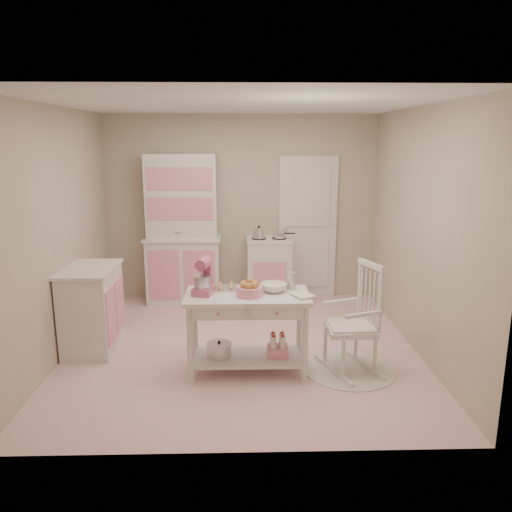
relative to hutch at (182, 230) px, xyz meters
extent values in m
plane|color=pink|center=(0.82, -1.66, -1.04)|extent=(3.80, 3.80, 0.00)
cube|color=white|center=(0.82, -1.66, 1.56)|extent=(3.80, 3.80, 0.04)
cube|color=beige|center=(0.82, 0.24, 0.26)|extent=(3.80, 0.04, 2.60)
cube|color=beige|center=(0.82, -3.56, 0.26)|extent=(3.80, 0.04, 2.60)
cube|color=beige|center=(-1.08, -1.66, 0.26)|extent=(0.04, 3.80, 2.60)
cube|color=beige|center=(2.72, -1.66, 0.26)|extent=(0.04, 3.80, 2.60)
cube|color=white|center=(1.77, 0.21, -0.02)|extent=(0.82, 0.05, 2.04)
cube|color=white|center=(0.00, 0.00, 0.00)|extent=(1.06, 0.50, 2.08)
cube|color=white|center=(1.20, -0.05, -0.58)|extent=(0.62, 0.57, 0.92)
cube|color=white|center=(-0.81, -1.61, -0.58)|extent=(0.54, 0.84, 0.92)
cylinder|color=white|center=(1.89, -2.23, -1.03)|extent=(0.92, 0.92, 0.01)
cube|color=white|center=(1.89, -2.23, -0.49)|extent=(0.70, 0.84, 1.10)
cube|color=white|center=(0.88, -2.21, -0.64)|extent=(1.20, 0.60, 0.80)
cube|color=#CE5785|center=(0.46, -2.19, -0.07)|extent=(0.26, 0.32, 0.34)
cube|color=silver|center=(0.73, -2.03, -0.23)|extent=(0.34, 0.24, 0.02)
cylinder|color=pink|center=(0.90, -2.26, -0.19)|extent=(0.25, 0.25, 0.09)
imported|color=white|center=(1.14, -2.13, -0.20)|extent=(0.26, 0.26, 0.08)
cylinder|color=silver|center=(1.32, -2.05, -0.16)|extent=(0.10, 0.10, 0.17)
imported|color=white|center=(1.33, -2.33, -0.23)|extent=(0.25, 0.27, 0.02)
camera|label=1|loc=(0.83, -6.82, 1.21)|focal=35.00mm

